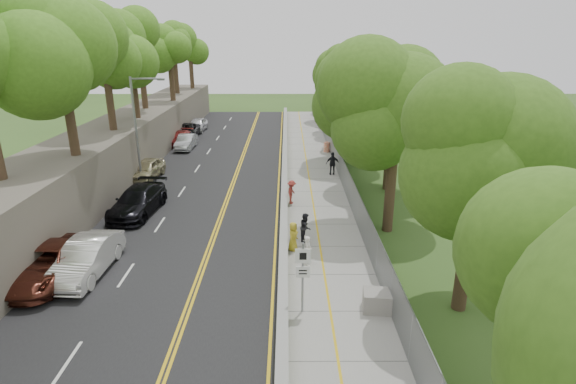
# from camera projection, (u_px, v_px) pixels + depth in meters

# --- Properties ---
(ground) EXTENTS (140.00, 140.00, 0.00)m
(ground) POSITION_uv_depth(u_px,v_px,m) (278.00, 276.00, 21.26)
(ground) COLOR #33511E
(ground) RESTS_ON ground
(road) EXTENTS (11.20, 66.00, 0.04)m
(road) POSITION_uv_depth(u_px,v_px,m) (213.00, 179.00, 35.40)
(road) COLOR black
(road) RESTS_ON ground
(sidewalk) EXTENTS (4.20, 66.00, 0.05)m
(sidewalk) POSITION_uv_depth(u_px,v_px,m) (314.00, 179.00, 35.42)
(sidewalk) COLOR gray
(sidewalk) RESTS_ON ground
(jersey_barrier) EXTENTS (0.42, 66.00, 0.60)m
(jersey_barrier) POSITION_uv_depth(u_px,v_px,m) (285.00, 176.00, 35.32)
(jersey_barrier) COLOR #BDEC26
(jersey_barrier) RESTS_ON ground
(rock_embankment) EXTENTS (5.00, 66.00, 4.00)m
(rock_embankment) POSITION_uv_depth(u_px,v_px,m) (107.00, 155.00, 34.72)
(rock_embankment) COLOR #595147
(rock_embankment) RESTS_ON ground
(chainlink_fence) EXTENTS (0.04, 66.00, 2.00)m
(chainlink_fence) POSITION_uv_depth(u_px,v_px,m) (341.00, 167.00, 35.10)
(chainlink_fence) COLOR slate
(chainlink_fence) RESTS_ON ground
(trees_embankment) EXTENTS (6.40, 66.00, 13.00)m
(trees_embankment) POSITION_uv_depth(u_px,v_px,m) (98.00, 39.00, 31.91)
(trees_embankment) COLOR #4F8B22
(trees_embankment) RESTS_ON rock_embankment
(trees_fenceside) EXTENTS (7.00, 66.00, 14.00)m
(trees_fenceside) POSITION_uv_depth(u_px,v_px,m) (376.00, 89.00, 33.13)
(trees_fenceside) COLOR #477720
(trees_fenceside) RESTS_ON ground
(streetlight) EXTENTS (2.52, 0.22, 8.00)m
(streetlight) POSITION_uv_depth(u_px,v_px,m) (139.00, 124.00, 32.91)
(streetlight) COLOR gray
(streetlight) RESTS_ON ground
(signpost) EXTENTS (0.62, 0.09, 3.10)m
(signpost) POSITION_uv_depth(u_px,v_px,m) (303.00, 270.00, 17.77)
(signpost) COLOR gray
(signpost) RESTS_ON sidewalk
(construction_barrel) EXTENTS (0.58, 0.58, 0.95)m
(construction_barrel) POSITION_uv_depth(u_px,v_px,m) (327.00, 147.00, 43.48)
(construction_barrel) COLOR #E93200
(construction_barrel) RESTS_ON sidewalk
(concrete_block) EXTENTS (1.36, 1.08, 0.83)m
(concrete_block) POSITION_uv_depth(u_px,v_px,m) (378.00, 301.00, 18.39)
(concrete_block) COLOR gray
(concrete_block) RESTS_ON sidewalk
(car_1) EXTENTS (1.99, 5.12, 1.66)m
(car_1) POSITION_uv_depth(u_px,v_px,m) (87.00, 258.00, 21.08)
(car_1) COLOR white
(car_1) RESTS_ON road
(car_2) EXTENTS (2.70, 5.71, 1.57)m
(car_2) POSITION_uv_depth(u_px,v_px,m) (48.00, 263.00, 20.69)
(car_2) COLOR #562519
(car_2) RESTS_ON road
(car_3) EXTENTS (2.84, 5.87, 1.65)m
(car_3) POSITION_uv_depth(u_px,v_px,m) (138.00, 201.00, 28.35)
(car_3) COLOR black
(car_3) RESTS_ON road
(car_4) EXTENTS (2.24, 4.71, 1.55)m
(car_4) POSITION_uv_depth(u_px,v_px,m) (147.00, 169.00, 35.24)
(car_4) COLOR tan
(car_4) RESTS_ON road
(car_5) EXTENTS (1.60, 4.30, 1.40)m
(car_5) POSITION_uv_depth(u_px,v_px,m) (186.00, 142.00, 44.61)
(car_5) COLOR #ADB0B4
(car_5) RESTS_ON road
(car_6) EXTENTS (2.81, 5.64, 1.53)m
(car_6) POSITION_uv_depth(u_px,v_px,m) (187.00, 131.00, 49.36)
(car_6) COLOR black
(car_6) RESTS_ON road
(car_7) EXTENTS (2.19, 4.71, 1.33)m
(car_7) POSITION_uv_depth(u_px,v_px,m) (180.00, 138.00, 46.50)
(car_7) COLOR #9F2F2D
(car_7) RESTS_ON road
(car_8) EXTENTS (2.02, 4.59, 1.54)m
(car_8) POSITION_uv_depth(u_px,v_px,m) (197.00, 125.00, 52.86)
(car_8) COLOR silver
(car_8) RESTS_ON road
(painter_0) EXTENTS (0.74, 0.89, 1.56)m
(painter_0) POSITION_uv_depth(u_px,v_px,m) (293.00, 236.00, 23.44)
(painter_0) COLOR gold
(painter_0) RESTS_ON sidewalk
(painter_1) EXTENTS (0.39, 0.57, 1.53)m
(painter_1) POSITION_uv_depth(u_px,v_px,m) (308.00, 250.00, 21.94)
(painter_1) COLOR white
(painter_1) RESTS_ON sidewalk
(painter_2) EXTENTS (0.76, 0.89, 1.60)m
(painter_2) POSITION_uv_depth(u_px,v_px,m) (306.00, 227.00, 24.51)
(painter_2) COLOR black
(painter_2) RESTS_ON sidewalk
(painter_3) EXTENTS (0.86, 1.17, 1.61)m
(painter_3) POSITION_uv_depth(u_px,v_px,m) (292.00, 192.00, 29.99)
(painter_3) COLOR maroon
(painter_3) RESTS_ON sidewalk
(person_far) EXTENTS (1.10, 0.49, 1.86)m
(person_far) POSITION_uv_depth(u_px,v_px,m) (333.00, 164.00, 36.20)
(person_far) COLOR black
(person_far) RESTS_ON sidewalk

